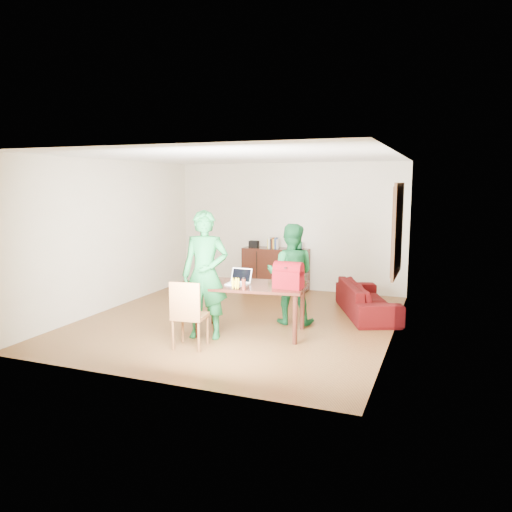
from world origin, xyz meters
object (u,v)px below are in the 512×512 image
at_px(red_bag, 288,278).
at_px(person_far, 291,274).
at_px(person_near, 205,275).
at_px(sofa, 367,299).
at_px(chair, 190,328).
at_px(bottle, 244,283).
at_px(table, 251,291).
at_px(laptop, 237,282).

bearing_deg(red_bag, person_far, 107.61).
height_order(person_near, sofa, person_near).
height_order(chair, person_far, person_far).
height_order(chair, sofa, chair).
relative_size(bottle, red_bag, 0.42).
xyz_separation_m(table, bottle, (0.03, -0.37, 0.18)).
height_order(red_bag, sofa, red_bag).
relative_size(chair, bottle, 5.50).
relative_size(table, chair, 1.80).
xyz_separation_m(person_near, person_far, (0.95, 1.20, -0.13)).
bearing_deg(person_near, laptop, 29.33).
bearing_deg(laptop, sofa, 49.29).
distance_m(person_near, laptop, 0.52).
bearing_deg(sofa, person_far, 108.38).
bearing_deg(person_far, table, 53.01).
xyz_separation_m(table, laptop, (-0.19, -0.09, 0.14)).
bearing_deg(person_far, red_bag, 94.56).
bearing_deg(chair, sofa, 45.06).
height_order(laptop, sofa, laptop).
bearing_deg(person_near, chair, -102.21).
xyz_separation_m(table, chair, (-0.55, -0.93, -0.39)).
xyz_separation_m(chair, laptop, (0.36, 0.84, 0.53)).
xyz_separation_m(person_near, sofa, (2.05, 2.15, -0.67)).
bearing_deg(sofa, bottle, 122.46).
relative_size(table, sofa, 0.91).
xyz_separation_m(person_far, laptop, (-0.58, -0.86, -0.01)).
distance_m(bottle, sofa, 2.61).
distance_m(table, chair, 1.15).
xyz_separation_m(red_bag, sofa, (0.89, 1.77, -0.64)).
bearing_deg(person_near, table, 24.45).
xyz_separation_m(bottle, red_bag, (0.57, 0.32, 0.07)).
height_order(person_far, red_bag, person_far).
relative_size(person_near, sofa, 1.00).
bearing_deg(sofa, table, 116.55).
relative_size(table, laptop, 5.13).
bearing_deg(sofa, person_near, 113.78).
bearing_deg(red_bag, bottle, -147.80).
relative_size(red_bag, sofa, 0.22).
xyz_separation_m(chair, person_near, (-0.01, 0.50, 0.67)).
xyz_separation_m(person_near, bottle, (0.59, 0.06, -0.10)).
bearing_deg(laptop, bottle, -49.77).
bearing_deg(chair, laptop, 59.21).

